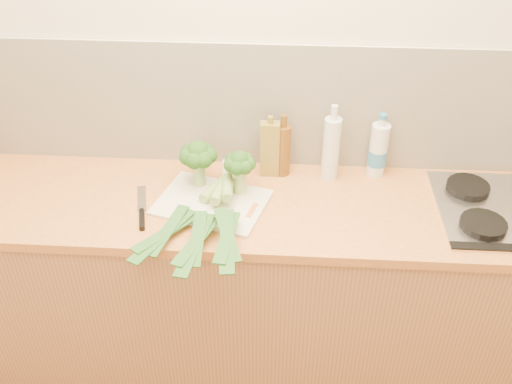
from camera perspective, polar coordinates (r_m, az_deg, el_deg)
room_shell at (r=2.37m, az=0.03°, el=8.52°), size 3.50×3.50×3.50m
counter at (r=2.56m, az=-0.40°, el=-9.01°), size 3.20×0.62×0.90m
chopping_board at (r=2.26m, az=-4.44°, el=-1.05°), size 0.48×0.41×0.01m
broccoli_left at (r=2.28m, az=-5.81°, el=3.65°), size 0.15×0.15×0.20m
broccoli_right at (r=2.23m, az=-1.65°, el=2.74°), size 0.13×0.13×0.19m
leek_front at (r=2.24m, az=-5.15°, el=-0.55°), size 0.36×0.66×0.04m
leek_mid at (r=2.19m, az=-4.09°, el=-0.82°), size 0.17×0.71×0.04m
leek_back at (r=2.16m, az=-2.90°, el=-0.72°), size 0.13×0.67×0.04m
chefs_knife at (r=2.23m, az=-11.34°, el=-2.17°), size 0.10×0.29×0.02m
oil_tin at (r=2.36m, az=1.40°, el=4.37°), size 0.08×0.05×0.27m
glass_bottle at (r=2.35m, az=7.52°, el=4.41°), size 0.07×0.07×0.34m
amber_bottle at (r=2.37m, az=2.71°, el=4.29°), size 0.06×0.06×0.28m
water_bottle at (r=2.42m, az=12.10°, el=4.01°), size 0.08×0.08×0.26m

